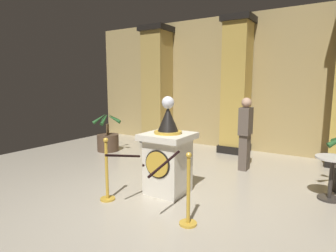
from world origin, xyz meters
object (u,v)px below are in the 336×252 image
Objects in this scene: pedestal_clock at (168,156)px; stanchion_far at (188,200)px; cafe_table at (331,173)px; potted_palm_left at (108,140)px; stanchion_near at (107,179)px; bystander_guest at (245,132)px.

pedestal_clock is 1.67× the size of stanchion_far.
cafe_table is at bearing 51.43° from stanchion_far.
potted_palm_left is (-3.05, 1.69, -0.33)m from pedestal_clock.
stanchion_near is 1.44× the size of cafe_table.
pedestal_clock reaches higher than cafe_table.
cafe_table is (1.68, -0.85, -0.38)m from bystander_guest.
stanchion_near is (-0.67, -0.78, -0.29)m from pedestal_clock.
potted_palm_left is at bearing 147.21° from stanchion_far.
stanchion_near is at bearing -46.11° from potted_palm_left.
stanchion_far is at bearing -32.79° from potted_palm_left.
cafe_table is at bearing 25.73° from pedestal_clock.
bystander_guest is (3.76, 0.31, 0.52)m from potted_palm_left.
stanchion_near is at bearing -130.35° from pedestal_clock.
potted_palm_left is 5.47m from cafe_table.
pedestal_clock reaches higher than stanchion_far.
bystander_guest is 1.92m from cafe_table.
stanchion_far is (1.50, -0.02, -0.01)m from stanchion_near.
stanchion_near reaches higher than cafe_table.
bystander_guest reaches higher than stanchion_far.
pedestal_clock is 1.06× the size of bystander_guest.
bystander_guest is at bearing 153.09° from cafe_table.
stanchion_near is 1.03× the size of stanchion_far.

